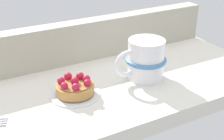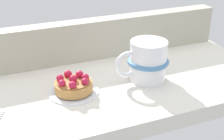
% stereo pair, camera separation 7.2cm
% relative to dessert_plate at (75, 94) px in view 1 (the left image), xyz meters
% --- Properties ---
extents(ground_plane, '(0.89, 0.35, 0.04)m').
position_rel_dessert_plate_xyz_m(ground_plane, '(0.03, 0.02, -0.02)').
color(ground_plane, silver).
extents(window_rail_back, '(0.88, 0.04, 0.11)m').
position_rel_dessert_plate_xyz_m(window_rail_back, '(0.03, 0.17, 0.05)').
color(window_rail_back, '#B2AD99').
rests_on(window_rail_back, ground_plane).
extents(dessert_plate, '(0.11, 0.11, 0.01)m').
position_rel_dessert_plate_xyz_m(dessert_plate, '(0.00, 0.00, 0.00)').
color(dessert_plate, silver).
rests_on(dessert_plate, ground_plane).
extents(raspberry_tart, '(0.08, 0.08, 0.04)m').
position_rel_dessert_plate_xyz_m(raspberry_tart, '(0.00, 0.00, 0.02)').
color(raspberry_tart, '#B77F42').
rests_on(raspberry_tart, dessert_plate).
extents(coffee_mug, '(0.13, 0.10, 0.10)m').
position_rel_dessert_plate_xyz_m(coffee_mug, '(0.18, -0.00, 0.04)').
color(coffee_mug, white).
rests_on(coffee_mug, ground_plane).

